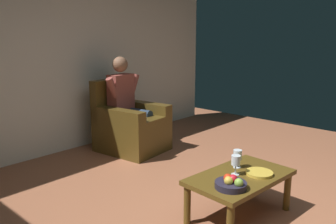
# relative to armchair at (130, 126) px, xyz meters

# --- Properties ---
(wall_back) EXTENTS (6.01, 0.06, 2.76)m
(wall_back) POSITION_rel_armchair_xyz_m (0.73, -0.67, 1.05)
(wall_back) COLOR silver
(wall_back) RESTS_ON ground
(armchair) EXTENTS (0.82, 0.92, 0.97)m
(armchair) POSITION_rel_armchair_xyz_m (0.00, 0.00, 0.00)
(armchair) COLOR #4F3C16
(armchair) RESTS_ON ground
(person_seated) EXTENTS (0.63, 0.61, 1.28)m
(person_seated) POSITION_rel_armchair_xyz_m (0.00, -0.03, 0.35)
(person_seated) COLOR #95473C
(person_seated) RESTS_ON ground
(coffee_table) EXTENTS (0.99, 0.62, 0.39)m
(coffee_table) POSITION_rel_armchair_xyz_m (0.58, 2.09, -0.00)
(coffee_table) COLOR #543E15
(coffee_table) RESTS_ON ground
(wine_glass_near) EXTENTS (0.08, 0.08, 0.18)m
(wine_glass_near) POSITION_rel_armchair_xyz_m (0.60, 2.05, 0.18)
(wine_glass_near) COLOR silver
(wine_glass_near) RESTS_ON coffee_table
(wine_glass_far) EXTENTS (0.08, 0.08, 0.17)m
(wine_glass_far) POSITION_rel_armchair_xyz_m (0.45, 1.97, 0.17)
(wine_glass_far) COLOR silver
(wine_glass_far) RESTS_ON coffee_table
(fruit_bowl) EXTENTS (0.25, 0.25, 0.11)m
(fruit_bowl) POSITION_rel_armchair_xyz_m (0.86, 2.17, 0.10)
(fruit_bowl) COLOR #252131
(fruit_bowl) RESTS_ON coffee_table
(decorative_dish) EXTENTS (0.23, 0.23, 0.02)m
(decorative_dish) POSITION_rel_armchair_xyz_m (0.46, 2.20, 0.07)
(decorative_dish) COLOR gold
(decorative_dish) RESTS_ON coffee_table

